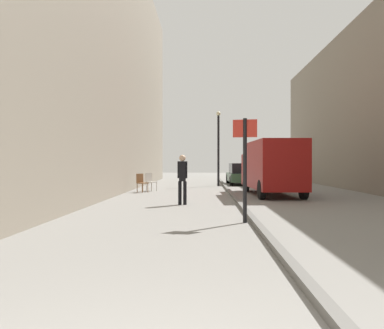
{
  "coord_description": "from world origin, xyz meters",
  "views": [
    {
      "loc": [
        0.37,
        -1.81,
        1.5
      ],
      "look_at": [
        -0.09,
        10.87,
        1.43
      ],
      "focal_mm": 34.18,
      "sensor_mm": 36.0,
      "label": 1
    }
  ],
  "objects_px": {
    "pedestrian_main_foreground": "(182,176)",
    "lamp_post": "(218,143)",
    "cafe_chair_near_window": "(141,181)",
    "cafe_chair_by_doorway": "(150,181)",
    "delivery_van": "(272,167)",
    "parked_car": "(241,174)",
    "street_sign_post": "(245,161)"
  },
  "relations": [
    {
      "from": "pedestrian_main_foreground",
      "to": "parked_car",
      "type": "height_order",
      "value": "pedestrian_main_foreground"
    },
    {
      "from": "pedestrian_main_foreground",
      "to": "street_sign_post",
      "type": "xyz_separation_m",
      "value": [
        1.8,
        -3.82,
        0.52
      ]
    },
    {
      "from": "street_sign_post",
      "to": "cafe_chair_near_window",
      "type": "distance_m",
      "value": 10.09
    },
    {
      "from": "pedestrian_main_foreground",
      "to": "cafe_chair_near_window",
      "type": "height_order",
      "value": "pedestrian_main_foreground"
    },
    {
      "from": "pedestrian_main_foreground",
      "to": "delivery_van",
      "type": "distance_m",
      "value": 5.5
    },
    {
      "from": "parked_car",
      "to": "cafe_chair_by_doorway",
      "type": "bearing_deg",
      "value": -132.72
    },
    {
      "from": "cafe_chair_near_window",
      "to": "pedestrian_main_foreground",
      "type": "bearing_deg",
      "value": 62.58
    },
    {
      "from": "delivery_van",
      "to": "street_sign_post",
      "type": "height_order",
      "value": "street_sign_post"
    },
    {
      "from": "parked_car",
      "to": "cafe_chair_by_doorway",
      "type": "relative_size",
      "value": 4.5
    },
    {
      "from": "pedestrian_main_foreground",
      "to": "lamp_post",
      "type": "xyz_separation_m",
      "value": [
        1.65,
        10.37,
        1.7
      ]
    },
    {
      "from": "pedestrian_main_foreground",
      "to": "parked_car",
      "type": "relative_size",
      "value": 0.42
    },
    {
      "from": "delivery_van",
      "to": "cafe_chair_near_window",
      "type": "distance_m",
      "value": 6.46
    },
    {
      "from": "cafe_chair_by_doorway",
      "to": "delivery_van",
      "type": "bearing_deg",
      "value": 107.59
    },
    {
      "from": "parked_car",
      "to": "delivery_van",
      "type": "bearing_deg",
      "value": -87.21
    },
    {
      "from": "parked_car",
      "to": "cafe_chair_near_window",
      "type": "bearing_deg",
      "value": -130.56
    },
    {
      "from": "delivery_van",
      "to": "parked_car",
      "type": "distance_m",
      "value": 8.34
    },
    {
      "from": "lamp_post",
      "to": "cafe_chair_near_window",
      "type": "bearing_deg",
      "value": -128.66
    },
    {
      "from": "delivery_van",
      "to": "street_sign_post",
      "type": "xyz_separation_m",
      "value": [
        -2.06,
        -7.73,
        0.23
      ]
    },
    {
      "from": "delivery_van",
      "to": "cafe_chair_by_doorway",
      "type": "xyz_separation_m",
      "value": [
        -5.93,
        2.26,
        -0.77
      ]
    },
    {
      "from": "lamp_post",
      "to": "pedestrian_main_foreground",
      "type": "bearing_deg",
      "value": -99.04
    },
    {
      "from": "cafe_chair_near_window",
      "to": "parked_car",
      "type": "bearing_deg",
      "value": 178.71
    },
    {
      "from": "parked_car",
      "to": "street_sign_post",
      "type": "xyz_separation_m",
      "value": [
        -1.49,
        -16.04,
        0.83
      ]
    },
    {
      "from": "lamp_post",
      "to": "street_sign_post",
      "type": "bearing_deg",
      "value": -89.39
    },
    {
      "from": "cafe_chair_by_doorway",
      "to": "cafe_chair_near_window",
      "type": "bearing_deg",
      "value": 18.05
    },
    {
      "from": "pedestrian_main_foreground",
      "to": "delivery_van",
      "type": "xyz_separation_m",
      "value": [
        3.85,
        3.92,
        0.29
      ]
    },
    {
      "from": "parked_car",
      "to": "cafe_chair_near_window",
      "type": "xyz_separation_m",
      "value": [
        -5.7,
        -6.92,
        -0.17
      ]
    },
    {
      "from": "parked_car",
      "to": "cafe_chair_near_window",
      "type": "height_order",
      "value": "parked_car"
    },
    {
      "from": "street_sign_post",
      "to": "cafe_chair_by_doorway",
      "type": "bearing_deg",
      "value": -59.16
    },
    {
      "from": "parked_car",
      "to": "lamp_post",
      "type": "xyz_separation_m",
      "value": [
        -1.64,
        -1.85,
        2.01
      ]
    },
    {
      "from": "delivery_van",
      "to": "parked_car",
      "type": "bearing_deg",
      "value": 91.11
    },
    {
      "from": "street_sign_post",
      "to": "cafe_chair_by_doorway",
      "type": "xyz_separation_m",
      "value": [
        -3.88,
        9.99,
        -1.0
      ]
    },
    {
      "from": "cafe_chair_near_window",
      "to": "cafe_chair_by_doorway",
      "type": "bearing_deg",
      "value": -162.19
    }
  ]
}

